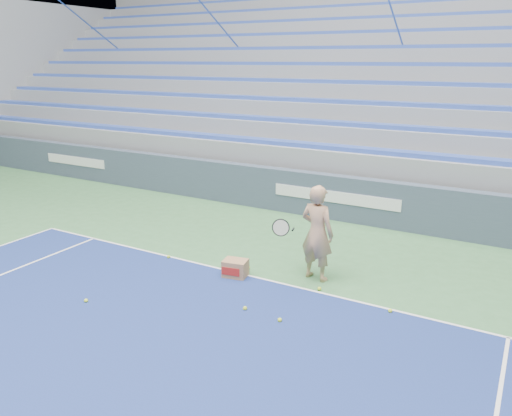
{
  "coord_description": "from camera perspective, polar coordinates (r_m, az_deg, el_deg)",
  "views": [
    {
      "loc": [
        4.09,
        4.69,
        3.8
      ],
      "look_at": [
        -0.29,
        12.38,
        1.15
      ],
      "focal_mm": 35.0,
      "sensor_mm": 36.0,
      "label": 1
    }
  ],
  "objects": [
    {
      "name": "tennis_ball_2",
      "position": [
        8.7,
        7.26,
        -9.13
      ],
      "size": [
        0.07,
        0.07,
        0.07
      ],
      "primitive_type": "sphere",
      "color": "#D4ED30",
      "rests_on": "ground"
    },
    {
      "name": "tennis_ball_6",
      "position": [
        10.09,
        -9.96,
        -5.52
      ],
      "size": [
        0.07,
        0.07,
        0.07
      ],
      "primitive_type": "sphere",
      "color": "#D4ED30",
      "rests_on": "ground"
    },
    {
      "name": "sponsor_barrier",
      "position": [
        12.35,
        9.26,
        1.19
      ],
      "size": [
        30.0,
        0.32,
        1.1
      ],
      "color": "#3A4758",
      "rests_on": "ground"
    },
    {
      "name": "tennis_ball_0",
      "position": [
        8.21,
        15.08,
        -11.27
      ],
      "size": [
        0.07,
        0.07,
        0.07
      ],
      "primitive_type": "sphere",
      "color": "#D4ED30",
      "rests_on": "ground"
    },
    {
      "name": "tennis_ball_3",
      "position": [
        9.46,
        -0.9,
        -6.8
      ],
      "size": [
        0.07,
        0.07,
        0.07
      ],
      "primitive_type": "sphere",
      "color": "#D4ED30",
      "rests_on": "ground"
    },
    {
      "name": "tennis_ball_5",
      "position": [
        8.69,
        -18.85,
        -10.0
      ],
      "size": [
        0.07,
        0.07,
        0.07
      ],
      "primitive_type": "sphere",
      "color": "#D4ED30",
      "rests_on": "ground"
    },
    {
      "name": "bleachers",
      "position": [
        17.46,
        16.32,
        11.29
      ],
      "size": [
        31.0,
        9.15,
        7.3
      ],
      "color": "gray",
      "rests_on": "ground"
    },
    {
      "name": "tennis_player",
      "position": [
        8.83,
        6.97,
        -2.84
      ],
      "size": [
        0.95,
        0.87,
        1.74
      ],
      "color": "tan",
      "rests_on": "ground"
    },
    {
      "name": "tennis_ball_4",
      "position": [
        7.7,
        2.73,
        -12.66
      ],
      "size": [
        0.07,
        0.07,
        0.07
      ],
      "primitive_type": "sphere",
      "color": "#D4ED30",
      "rests_on": "ground"
    },
    {
      "name": "ball_box",
      "position": [
        9.11,
        -2.38,
        -6.91
      ],
      "size": [
        0.48,
        0.4,
        0.32
      ],
      "color": "#9B6F4B",
      "rests_on": "ground"
    },
    {
      "name": "tennis_ball_1",
      "position": [
        8.01,
        -1.26,
        -11.39
      ],
      "size": [
        0.07,
        0.07,
        0.07
      ],
      "primitive_type": "sphere",
      "color": "#D4ED30",
      "rests_on": "ground"
    }
  ]
}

